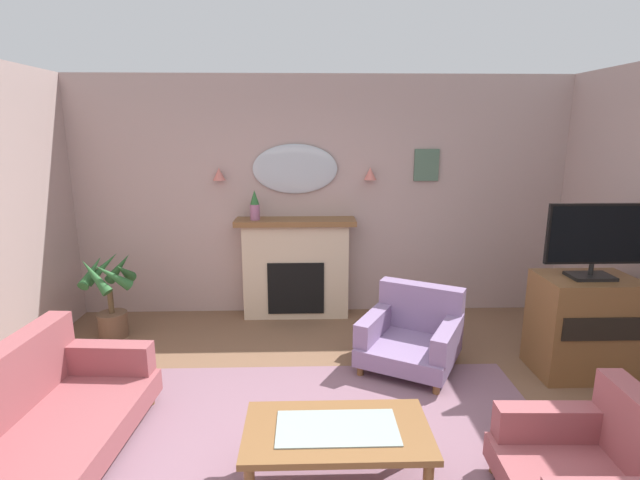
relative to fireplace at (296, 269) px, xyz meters
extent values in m
cube|color=brown|center=(0.29, -2.68, -0.62)|extent=(6.65, 6.70, 0.10)
cube|color=#B29993|center=(0.29, 0.22, 0.80)|extent=(6.65, 0.10, 2.75)
cube|color=#7F5B6B|center=(0.29, -2.48, -0.56)|extent=(3.20, 2.40, 0.01)
cube|color=beige|center=(0.00, 0.01, -0.02)|extent=(1.20, 0.28, 1.10)
cube|color=black|center=(0.00, -0.09, -0.19)|extent=(0.64, 0.12, 0.60)
cube|color=brown|center=(0.00, -0.01, 0.56)|extent=(1.36, 0.36, 0.06)
cylinder|color=#9E6084|center=(-0.45, -0.03, 0.68)|extent=(0.11, 0.11, 0.17)
cone|color=#2D6633|center=(-0.45, -0.03, 0.84)|extent=(0.10, 0.10, 0.16)
ellipsoid|color=#B2BCC6|center=(0.00, 0.14, 1.14)|extent=(0.96, 0.06, 0.56)
cone|color=#D17066|center=(-0.85, 0.09, 1.09)|extent=(0.14, 0.14, 0.14)
cone|color=#D17066|center=(0.85, 0.09, 1.09)|extent=(0.14, 0.14, 0.14)
cube|color=#4C6B56|center=(1.50, 0.15, 1.18)|extent=(0.28, 0.03, 0.36)
cube|color=brown|center=(0.29, -2.84, -0.15)|extent=(1.10, 0.60, 0.04)
cube|color=#8C9E99|center=(0.29, -2.84, -0.13)|extent=(0.72, 0.36, 0.01)
cylinder|color=brown|center=(-0.20, -2.60, -0.37)|extent=(0.06, 0.06, 0.40)
cylinder|color=brown|center=(0.78, -2.60, -0.37)|extent=(0.06, 0.06, 0.40)
cube|color=#934C51|center=(-1.53, -2.60, -0.38)|extent=(0.96, 1.76, 0.18)
cube|color=#934C51|center=(-1.48, -1.82, -0.17)|extent=(0.77, 0.21, 0.24)
cylinder|color=brown|center=(-1.14, -1.86, -0.52)|extent=(0.07, 0.07, 0.10)
cylinder|color=brown|center=(-1.81, -1.81, -0.52)|extent=(0.07, 0.07, 0.10)
cube|color=gray|center=(1.06, -1.31, -0.39)|extent=(1.09, 1.09, 0.16)
cube|color=gray|center=(1.22, -1.01, -0.09)|extent=(0.78, 0.53, 0.45)
cube|color=gray|center=(0.76, -1.14, -0.20)|extent=(0.47, 0.70, 0.22)
cube|color=gray|center=(1.36, -1.47, -0.20)|extent=(0.47, 0.70, 0.22)
cylinder|color=brown|center=(0.60, -1.44, -0.52)|extent=(0.06, 0.06, 0.10)
cylinder|color=brown|center=(1.19, -1.77, -0.52)|extent=(0.06, 0.06, 0.10)
cylinder|color=brown|center=(0.92, -0.85, -0.52)|extent=(0.06, 0.06, 0.10)
cylinder|color=brown|center=(1.52, -1.17, -0.52)|extent=(0.06, 0.06, 0.10)
cube|color=#934C51|center=(1.66, -2.72, -0.20)|extent=(0.72, 0.16, 0.22)
cylinder|color=brown|center=(1.32, -2.71, -0.52)|extent=(0.06, 0.06, 0.10)
cylinder|color=brown|center=(1.99, -2.73, -0.52)|extent=(0.06, 0.06, 0.10)
cube|color=brown|center=(2.57, -1.43, -0.12)|extent=(0.80, 0.56, 0.90)
cube|color=black|center=(2.57, -1.71, -0.03)|extent=(0.68, 0.02, 0.20)
cube|color=black|center=(2.57, -1.45, 0.34)|extent=(0.36, 0.24, 0.03)
cylinder|color=black|center=(2.57, -1.45, 0.41)|extent=(0.04, 0.04, 0.10)
cube|color=black|center=(2.57, -1.45, 0.72)|extent=(0.84, 0.04, 0.52)
cube|color=black|center=(2.57, -1.47, 0.72)|extent=(0.80, 0.01, 0.48)
cylinder|color=brown|center=(-1.93, -0.53, -0.44)|extent=(0.30, 0.30, 0.26)
cylinder|color=brown|center=(-1.93, -0.53, -0.16)|extent=(0.06, 0.06, 0.28)
cone|color=#2D6633|center=(-1.76, -0.53, 0.15)|extent=(0.12, 0.42, 0.32)
cone|color=#2D6633|center=(-1.87, -0.37, 0.15)|extent=(0.39, 0.24, 0.39)
cone|color=#2D6633|center=(-2.04, -0.40, 0.15)|extent=(0.38, 0.35, 0.35)
cone|color=#2D6633|center=(-2.10, -0.50, 0.15)|extent=(0.17, 0.43, 0.31)
cone|color=#2D6633|center=(-1.99, -0.69, 0.15)|extent=(0.39, 0.24, 0.39)
cone|color=#2D6633|center=(-1.83, -0.67, 0.15)|extent=(0.39, 0.32, 0.36)
camera|label=1|loc=(0.12, -5.33, 1.59)|focal=26.93mm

